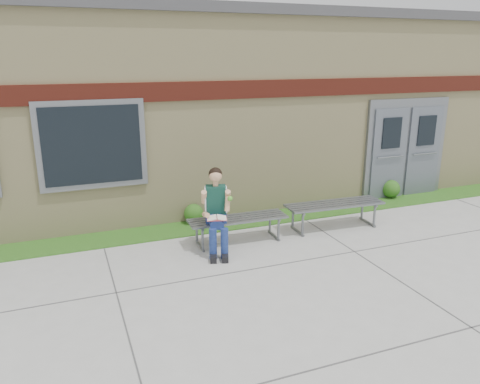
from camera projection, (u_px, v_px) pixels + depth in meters
name	position (u px, v px, depth m)	size (l,w,h in m)	color
ground	(319.00, 273.00, 7.24)	(80.00, 80.00, 0.00)	#9E9E99
grass_strip	(254.00, 220.00, 9.56)	(16.00, 0.80, 0.02)	#165417
school_building	(203.00, 101.00, 12.00)	(16.20, 6.22, 4.20)	beige
bench_left	(238.00, 223.00, 8.36)	(1.79, 0.54, 0.46)	slate
bench_right	(334.00, 209.00, 9.05)	(1.96, 0.63, 0.50)	slate
girl	(217.00, 210.00, 7.90)	(0.57, 0.93, 1.43)	navy
shrub_mid	(194.00, 213.00, 9.31)	(0.39, 0.39, 0.39)	#165417
shrub_east	(391.00, 189.00, 10.97)	(0.42, 0.42, 0.42)	#165417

